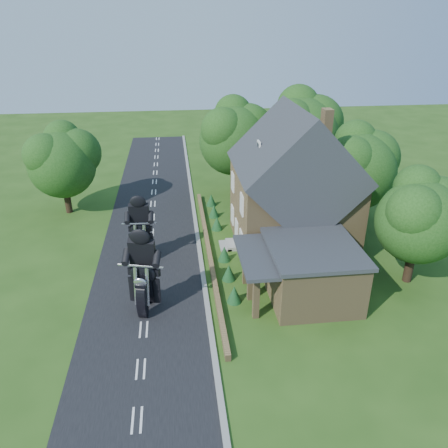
{
  "coord_description": "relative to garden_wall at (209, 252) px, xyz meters",
  "views": [
    {
      "loc": [
        2.12,
        -22.53,
        15.49
      ],
      "look_at": [
        5.29,
        4.07,
        2.8
      ],
      "focal_mm": 35.0,
      "sensor_mm": 36.0,
      "label": 1
    }
  ],
  "objects": [
    {
      "name": "kerb",
      "position": [
        -0.65,
        -5.0,
        -0.14
      ],
      "size": [
        0.3,
        80.0,
        0.12
      ],
      "primitive_type": "cube",
      "color": "gray",
      "rests_on": "ground"
    },
    {
      "name": "shrub_b",
      "position": [
        1.0,
        -3.5,
        0.35
      ],
      "size": [
        0.9,
        0.9,
        1.1
      ],
      "primitive_type": "cone",
      "color": "#133D1B",
      "rests_on": "ground"
    },
    {
      "name": "annex",
      "position": [
        5.57,
        -5.8,
        1.57
      ],
      "size": [
        7.05,
        5.94,
        3.44
      ],
      "color": "olive",
      "rests_on": "ground"
    },
    {
      "name": "motorcycle_follow",
      "position": [
        -4.69,
        -0.12,
        0.53
      ],
      "size": [
        0.48,
        1.59,
        1.46
      ],
      "primitive_type": null,
      "rotation": [
        0.0,
        0.0,
        3.09
      ],
      "color": "black",
      "rests_on": "ground"
    },
    {
      "name": "shrub_d",
      "position": [
        1.0,
        4.0,
        0.35
      ],
      "size": [
        0.9,
        0.9,
        1.1
      ],
      "primitive_type": "cone",
      "color": "#133D1B",
      "rests_on": "ground"
    },
    {
      "name": "motorcycle_lead",
      "position": [
        -4.16,
        -6.2,
        0.6
      ],
      "size": [
        0.84,
        1.77,
        1.6
      ],
      "primitive_type": null,
      "rotation": [
        0.0,
        0.0,
        2.89
      ],
      "color": "black",
      "rests_on": "ground"
    },
    {
      "name": "tree_annex_side",
      "position": [
        12.83,
        -4.9,
        4.49
      ],
      "size": [
        5.64,
        5.2,
        7.48
      ],
      "color": "black",
      "rests_on": "ground"
    },
    {
      "name": "tree_far_road",
      "position": [
        -11.16,
        9.11,
        4.64
      ],
      "size": [
        6.08,
        5.6,
        7.84
      ],
      "color": "black",
      "rests_on": "ground"
    },
    {
      "name": "tree_behind_left",
      "position": [
        3.86,
        12.13,
        5.53
      ],
      "size": [
        6.94,
        6.4,
        9.16
      ],
      "color": "black",
      "rests_on": "ground"
    },
    {
      "name": "garden_wall",
      "position": [
        0.0,
        0.0,
        0.0
      ],
      "size": [
        0.3,
        22.0,
        0.4
      ],
      "primitive_type": "cube",
      "color": "olive",
      "rests_on": "ground"
    },
    {
      "name": "shrub_a",
      "position": [
        1.0,
        -6.0,
        0.35
      ],
      "size": [
        0.9,
        0.9,
        1.1
      ],
      "primitive_type": "cone",
      "color": "#133D1B",
      "rests_on": "ground"
    },
    {
      "name": "road",
      "position": [
        -4.3,
        -5.0,
        -0.19
      ],
      "size": [
        7.0,
        80.0,
        0.02
      ],
      "primitive_type": "cube",
      "color": "black",
      "rests_on": "ground"
    },
    {
      "name": "ground",
      "position": [
        -4.3,
        -5.0,
        -0.2
      ],
      "size": [
        120.0,
        120.0,
        0.0
      ],
      "primitive_type": "plane",
      "color": "#254814",
      "rests_on": "ground"
    },
    {
      "name": "shrub_f",
      "position": [
        1.0,
        9.0,
        0.35
      ],
      "size": [
        0.9,
        0.9,
        1.1
      ],
      "primitive_type": "cone",
      "color": "#133D1B",
      "rests_on": "ground"
    },
    {
      "name": "shrub_c",
      "position": [
        1.0,
        -1.0,
        0.35
      ],
      "size": [
        0.9,
        0.9,
        1.1
      ],
      "primitive_type": "cone",
      "color": "#133D1B",
      "rests_on": "ground"
    },
    {
      "name": "tree_behind_house",
      "position": [
        9.88,
        11.14,
        6.03
      ],
      "size": [
        7.81,
        7.2,
        10.08
      ],
      "color": "black",
      "rests_on": "ground"
    },
    {
      "name": "house",
      "position": [
        6.19,
        1.0,
        4.14
      ],
      "size": [
        9.54,
        8.64,
        10.24
      ],
      "color": "olive",
      "rests_on": "ground"
    },
    {
      "name": "shrub_e",
      "position": [
        1.0,
        6.5,
        0.35
      ],
      "size": [
        0.9,
        0.9,
        1.1
      ],
      "primitive_type": "cone",
      "color": "#133D1B",
      "rests_on": "ground"
    },
    {
      "name": "tree_house_right",
      "position": [
        12.35,
        3.62,
        4.99
      ],
      "size": [
        6.51,
        6.0,
        8.4
      ],
      "color": "black",
      "rests_on": "ground"
    }
  ]
}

